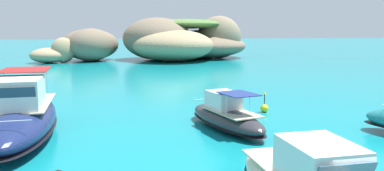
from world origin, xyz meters
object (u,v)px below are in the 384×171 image
motorboat_navy (22,118)px  motorboat_charcoal (226,116)px  islet_small (87,47)px  islet_large (185,41)px  channel_buoy (264,107)px

motorboat_navy → motorboat_charcoal: 11.21m
islet_small → motorboat_navy: 50.05m
islet_large → motorboat_navy: (-16.56, -51.53, -2.19)m
motorboat_navy → islet_small: bearing=91.5°
motorboat_navy → motorboat_charcoal: (11.20, 0.04, -0.37)m
islet_small → motorboat_charcoal: islet_small is taller
islet_large → channel_buoy: 47.70m
motorboat_navy → channel_buoy: 15.50m
motorboat_charcoal → motorboat_navy: bearing=-179.8°
islet_small → motorboat_charcoal: size_ratio=2.19×
islet_small → channel_buoy: bearing=-70.5°
islet_large → channel_buoy: size_ratio=19.04×
islet_small → channel_buoy: size_ratio=11.24×
islet_small → channel_buoy: 48.90m
islet_large → motorboat_navy: size_ratio=2.48×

